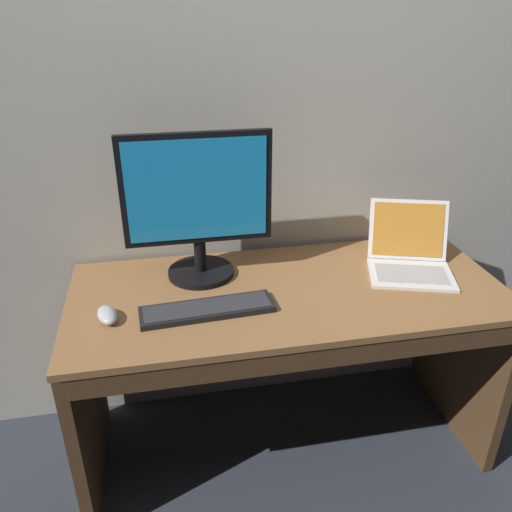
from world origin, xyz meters
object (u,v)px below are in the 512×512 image
object	(u,v)px
external_monitor	(198,207)
computer_mouse	(107,315)
wired_keyboard	(207,309)
laptop_white	(409,255)

from	to	relation	value
external_monitor	computer_mouse	bearing A→B (deg)	-143.70
wired_keyboard	external_monitor	bearing A→B (deg)	88.83
laptop_white	computer_mouse	world-z (taller)	laptop_white
laptop_white	wired_keyboard	size ratio (longest dim) A/B	0.87
laptop_white	computer_mouse	distance (m)	1.11
external_monitor	laptop_white	bearing A→B (deg)	-6.49
laptop_white	computer_mouse	size ratio (longest dim) A/B	3.50
laptop_white	external_monitor	size ratio (longest dim) A/B	0.72
wired_keyboard	computer_mouse	world-z (taller)	computer_mouse
laptop_white	external_monitor	xyz separation A→B (m)	(-0.78, 0.09, 0.22)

